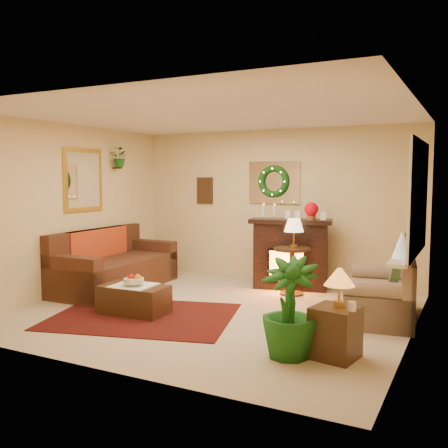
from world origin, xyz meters
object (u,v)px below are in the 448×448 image
at_px(sofa, 116,262).
at_px(side_table_round, 292,274).
at_px(coffee_table, 134,298).
at_px(loveseat, 381,286).
at_px(fireplace, 291,255).
at_px(end_table_square, 335,331).

distance_m(sofa, side_table_round, 2.81).
xyz_separation_m(side_table_round, coffee_table, (-1.50, -1.97, -0.11)).
xyz_separation_m(sofa, coffee_table, (1.17, -1.07, -0.22)).
distance_m(loveseat, side_table_round, 1.62).
bearing_deg(fireplace, loveseat, -47.04).
relative_size(side_table_round, coffee_table, 0.82).
height_order(loveseat, coffee_table, loveseat).
distance_m(side_table_round, end_table_square, 2.69).
height_order(sofa, side_table_round, sofa).
height_order(fireplace, end_table_square, fireplace).
height_order(sofa, fireplace, fireplace).
bearing_deg(side_table_round, end_table_square, -61.58).
distance_m(sofa, end_table_square, 4.21).
bearing_deg(loveseat, coffee_table, -164.86).
height_order(fireplace, side_table_round, fireplace).
distance_m(sofa, coffee_table, 1.60).
bearing_deg(sofa, coffee_table, -43.92).
bearing_deg(fireplace, sofa, -165.43).
xyz_separation_m(fireplace, side_table_round, (0.15, -0.37, -0.23)).
bearing_deg(loveseat, fireplace, 137.55).
xyz_separation_m(sofa, loveseat, (4.10, 0.17, -0.01)).
bearing_deg(end_table_square, loveseat, 84.49).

